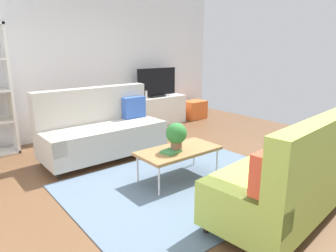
{
  "coord_description": "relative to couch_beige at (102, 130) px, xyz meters",
  "views": [
    {
      "loc": [
        -2.54,
        -3.01,
        1.72
      ],
      "look_at": [
        0.03,
        0.21,
        0.65
      ],
      "focal_mm": 32.5,
      "sensor_mm": 36.0,
      "label": 1
    }
  ],
  "objects": [
    {
      "name": "table_book_0",
      "position": [
        0.23,
        -1.46,
        -0.0
      ],
      "size": [
        0.27,
        0.22,
        0.03
      ],
      "primitive_type": "cube",
      "rotation": [
        0.0,
        0.0,
        0.17
      ],
      "color": "#3F8C4C",
      "rests_on": "coffee_table"
    },
    {
      "name": "couch_beige",
      "position": [
        0.0,
        0.0,
        0.0
      ],
      "size": [
        1.91,
        0.87,
        1.1
      ],
      "rotation": [
        0.0,
        0.0,
        3.16
      ],
      "color": "#B2ADA3",
      "rests_on": "ground_plane"
    },
    {
      "name": "area_rug",
      "position": [
        0.34,
        -1.62,
        -0.44
      ],
      "size": [
        2.9,
        2.2,
        0.01
      ],
      "primitive_type": "cube",
      "color": "slate",
      "rests_on": "ground_plane"
    },
    {
      "name": "couch_green",
      "position": [
        0.68,
        -2.84,
        0.0
      ],
      "size": [
        1.98,
        1.03,
        1.1
      ],
      "rotation": [
        0.0,
        0.0,
        0.1
      ],
      "color": "#A3BC4C",
      "rests_on": "ground_plane"
    },
    {
      "name": "potted_plant",
      "position": [
        0.32,
        -1.46,
        0.2
      ],
      "size": [
        0.27,
        0.27,
        0.38
      ],
      "color": "brown",
      "rests_on": "coffee_table"
    },
    {
      "name": "tv_console",
      "position": [
        1.95,
        1.18,
        -0.12
      ],
      "size": [
        1.4,
        0.44,
        0.64
      ],
      "primitive_type": "cube",
      "color": "silver",
      "rests_on": "ground_plane"
    },
    {
      "name": "bottle_1",
      "position": [
        1.63,
        1.14,
        0.29
      ],
      "size": [
        0.06,
        0.06,
        0.17
      ],
      "primitive_type": "cylinder",
      "color": "silver",
      "rests_on": "tv_console"
    },
    {
      "name": "ground_plane",
      "position": [
        0.46,
        -1.28,
        -0.44
      ],
      "size": [
        7.68,
        7.68,
        0.0
      ],
      "primitive_type": "plane",
      "color": "brown"
    },
    {
      "name": "bottle_0",
      "position": [
        1.53,
        1.14,
        0.31
      ],
      "size": [
        0.05,
        0.05,
        0.22
      ],
      "primitive_type": "cylinder",
      "color": "silver",
      "rests_on": "tv_console"
    },
    {
      "name": "vase_0",
      "position": [
        1.37,
        1.23,
        0.29
      ],
      "size": [
        0.11,
        0.11,
        0.19
      ],
      "primitive_type": "cylinder",
      "color": "silver",
      "rests_on": "tv_console"
    },
    {
      "name": "coffee_table",
      "position": [
        0.39,
        -1.42,
        -0.05
      ],
      "size": [
        1.1,
        0.56,
        0.42
      ],
      "color": "#9E7042",
      "rests_on": "ground_plane"
    },
    {
      "name": "storage_trunk",
      "position": [
        3.05,
        1.08,
        -0.22
      ],
      "size": [
        0.52,
        0.4,
        0.44
      ],
      "primitive_type": "cube",
      "color": "orange",
      "rests_on": "ground_plane"
    },
    {
      "name": "wall_far",
      "position": [
        0.46,
        1.52,
        1.01
      ],
      "size": [
        6.4,
        0.12,
        2.9
      ],
      "primitive_type": "cube",
      "color": "silver",
      "rests_on": "ground_plane"
    },
    {
      "name": "tv",
      "position": [
        1.95,
        1.16,
        0.51
      ],
      "size": [
        1.0,
        0.2,
        0.64
      ],
      "color": "black",
      "rests_on": "tv_console"
    }
  ]
}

